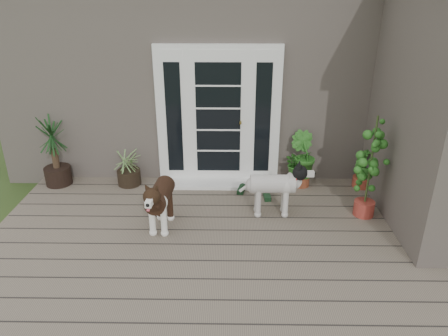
{
  "coord_description": "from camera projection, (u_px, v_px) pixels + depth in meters",
  "views": [
    {
      "loc": [
        -0.02,
        -3.62,
        3.09
      ],
      "look_at": [
        -0.1,
        1.75,
        0.7
      ],
      "focal_mm": 33.7,
      "sensor_mm": 36.0,
      "label": 1
    }
  ],
  "objects": [
    {
      "name": "door_unit",
      "position": [
        218.0,
        116.0,
        6.45
      ],
      "size": [
        1.9,
        0.14,
        2.15
      ],
      "primitive_type": "cube",
      "color": "white",
      "rests_on": "deck"
    },
    {
      "name": "herb_c",
      "position": [
        364.0,
        172.0,
        6.55
      ],
      "size": [
        0.38,
        0.38,
        0.51
      ],
      "primitive_type": "imported",
      "rotation": [
        0.0,
        0.0,
        4.52
      ],
      "color": "#1A5317",
      "rests_on": "deck"
    },
    {
      "name": "brindle_dog",
      "position": [
        161.0,
        204.0,
        5.41
      ],
      "size": [
        0.43,
        0.86,
        0.7
      ],
      "primitive_type": null,
      "rotation": [
        0.0,
        0.0,
        3.06
      ],
      "color": "#351F13",
      "rests_on": "deck"
    },
    {
      "name": "herb_a",
      "position": [
        296.0,
        171.0,
        6.58
      ],
      "size": [
        0.52,
        0.52,
        0.51
      ],
      "primitive_type": "imported",
      "rotation": [
        0.0,
        0.0,
        0.4
      ],
      "color": "#1B5E21",
      "rests_on": "deck"
    },
    {
      "name": "deck",
      "position": [
        231.0,
        265.0,
        4.9
      ],
      "size": [
        6.2,
        4.6,
        0.12
      ],
      "primitive_type": "cube",
      "color": "#6B5B4C",
      "rests_on": "ground"
    },
    {
      "name": "spider_plant",
      "position": [
        128.0,
        165.0,
        6.59
      ],
      "size": [
        0.68,
        0.68,
        0.65
      ],
      "primitive_type": null,
      "rotation": [
        0.0,
        0.0,
        0.13
      ],
      "color": "#8A9C60",
      "rests_on": "deck"
    },
    {
      "name": "sapling",
      "position": [
        370.0,
        166.0,
        5.54
      ],
      "size": [
        0.46,
        0.46,
        1.48
      ],
      "primitive_type": null,
      "rotation": [
        0.0,
        0.0,
        -0.05
      ],
      "color": "#255A19",
      "rests_on": "deck"
    },
    {
      "name": "house_main",
      "position": [
        231.0,
        68.0,
        8.18
      ],
      "size": [
        7.4,
        4.0,
        3.1
      ],
      "primitive_type": "cube",
      "color": "#665E54",
      "rests_on": "ground"
    },
    {
      "name": "white_dog",
      "position": [
        272.0,
        192.0,
        5.73
      ],
      "size": [
        0.82,
        0.36,
        0.68
      ],
      "primitive_type": null,
      "rotation": [
        0.0,
        0.0,
        -1.56
      ],
      "color": "white",
      "rests_on": "deck"
    },
    {
      "name": "herb_b",
      "position": [
        302.0,
        166.0,
        6.55
      ],
      "size": [
        0.62,
        0.62,
        0.66
      ],
      "primitive_type": "imported",
      "rotation": [
        0.0,
        0.0,
        2.44
      ],
      "color": "#19571F",
      "rests_on": "deck"
    },
    {
      "name": "yucca",
      "position": [
        54.0,
        151.0,
        6.51
      ],
      "size": [
        0.79,
        0.79,
        1.12
      ],
      "primitive_type": null,
      "rotation": [
        0.0,
        0.0,
        0.01
      ],
      "color": "black",
      "rests_on": "deck"
    },
    {
      "name": "clog_left",
      "position": [
        241.0,
        189.0,
        6.46
      ],
      "size": [
        0.19,
        0.3,
        0.08
      ],
      "primitive_type": null,
      "rotation": [
        0.0,
        0.0,
        -0.25
      ],
      "color": "black",
      "rests_on": "deck"
    },
    {
      "name": "clog_right",
      "position": [
        267.0,
        196.0,
        6.27
      ],
      "size": [
        0.15,
        0.29,
        0.08
      ],
      "primitive_type": null,
      "rotation": [
        0.0,
        0.0,
        0.06
      ],
      "color": "#16371C",
      "rests_on": "deck"
    },
    {
      "name": "door_step",
      "position": [
        218.0,
        183.0,
        6.7
      ],
      "size": [
        1.6,
        0.4,
        0.05
      ],
      "primitive_type": "cube",
      "color": "white",
      "rests_on": "deck"
    }
  ]
}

